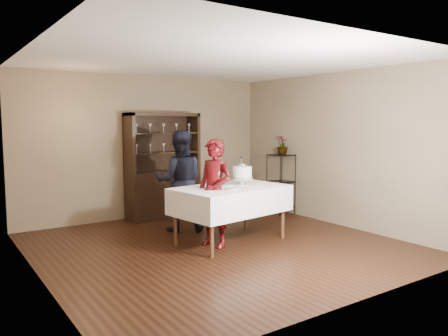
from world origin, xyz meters
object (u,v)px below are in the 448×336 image
at_px(woman, 215,193).
at_px(potted_plant, 283,145).
at_px(cake_table, 231,200).
at_px(man, 180,181).
at_px(china_hutch, 163,183).
at_px(cake, 242,173).
at_px(plant_etagere, 281,181).

relative_size(woman, potted_plant, 4.29).
relative_size(cake_table, man, 1.08).
xyz_separation_m(china_hutch, cake, (0.33, -2.12, 0.37)).
bearing_deg(china_hutch, cake, -81.24).
relative_size(cake_table, potted_plant, 4.93).
distance_m(cake_table, potted_plant, 2.42).
height_order(plant_etagere, cake_table, plant_etagere).
bearing_deg(china_hutch, woman, -96.78).
relative_size(china_hutch, cake, 4.42).
distance_m(cake_table, man, 1.10).
xyz_separation_m(man, cake, (0.58, -0.98, 0.18)).
xyz_separation_m(cake_table, woman, (-0.33, -0.06, 0.14)).
bearing_deg(woman, china_hutch, 154.65).
bearing_deg(man, woman, 115.27).
bearing_deg(plant_etagere, cake, -148.75).
distance_m(china_hutch, cake, 2.17).
xyz_separation_m(cake_table, potted_plant, (2.03, 1.10, 0.72)).
bearing_deg(potted_plant, plant_etagere, 120.65).
relative_size(china_hutch, cake_table, 1.09).
height_order(plant_etagere, cake, cake).
height_order(china_hutch, potted_plant, china_hutch).
relative_size(cake_table, woman, 1.15).
height_order(woman, cake, woman).
distance_m(china_hutch, woman, 2.25).
bearing_deg(potted_plant, cake, -149.42).
bearing_deg(man, cake, 146.61).
xyz_separation_m(woman, potted_plant, (2.36, 1.16, 0.58)).
distance_m(plant_etagere, man, 2.34).
relative_size(plant_etagere, cake, 2.65).
bearing_deg(cake_table, man, 106.98).
distance_m(cake, potted_plant, 2.08).
xyz_separation_m(china_hutch, woman, (-0.27, -2.23, 0.13)).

